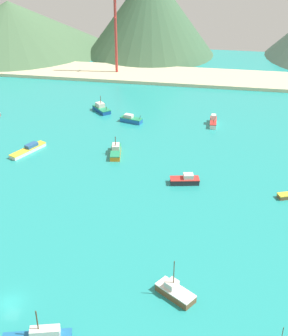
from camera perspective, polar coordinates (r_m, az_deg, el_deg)
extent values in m
cube|color=teal|center=(100.78, -9.27, -4.43)|extent=(260.00, 280.00, 0.50)
cube|color=#1E5BA8|center=(139.03, -1.60, 5.98)|extent=(6.97, 3.98, 1.25)
cube|color=#238C5B|center=(138.75, -1.60, 6.25)|extent=(7.11, 4.06, 0.20)
cube|color=beige|center=(138.89, -1.91, 6.53)|extent=(2.95, 2.35, 0.96)
cylinder|color=#4C3823|center=(137.22, -0.50, 6.35)|extent=(0.72, 0.31, 1.69)
cylinder|color=#4C3823|center=(69.23, 16.87, -19.33)|extent=(0.10, 0.10, 2.92)
cube|color=silver|center=(138.62, 8.63, 5.59)|extent=(1.99, 7.06, 1.29)
cube|color=red|center=(138.33, 8.66, 5.87)|extent=(2.03, 7.20, 0.20)
cube|color=beige|center=(138.83, 8.69, 6.33)|extent=(1.42, 1.99, 1.47)
cylinder|color=#4C3823|center=(135.11, 8.65, 5.68)|extent=(0.14, 0.73, 1.73)
cube|color=orange|center=(119.27, -3.56, 1.92)|extent=(3.81, 8.12, 1.24)
cube|color=#238C5B|center=(118.95, -3.57, 2.23)|extent=(3.88, 8.28, 0.20)
cube|color=beige|center=(119.54, -3.55, 2.71)|extent=(2.35, 3.21, 1.10)
cylinder|color=#4C3823|center=(118.24, -3.59, 3.38)|extent=(0.20, 0.20, 2.51)
cube|color=#232328|center=(106.54, 5.09, -1.64)|extent=(6.97, 3.78, 1.21)
cube|color=red|center=(106.19, 5.11, -1.31)|extent=(7.11, 3.86, 0.20)
cube|color=beige|center=(105.98, 5.57, -1.01)|extent=(2.59, 2.29, 1.06)
cube|color=brown|center=(77.09, 3.94, -15.36)|extent=(6.99, 5.91, 1.24)
cube|color=white|center=(76.59, 3.96, -14.97)|extent=(7.13, 6.03, 0.20)
cube|color=beige|center=(76.49, 3.49, -14.29)|extent=(2.51, 2.58, 1.22)
cylinder|color=#4C3823|center=(74.45, 3.76, -12.83)|extent=(0.15, 0.15, 4.41)
cube|color=silver|center=(124.35, -14.28, 2.11)|extent=(6.67, 10.67, 0.89)
cube|color=gold|center=(124.11, -14.31, 2.34)|extent=(6.80, 10.89, 0.20)
cube|color=#28568C|center=(124.65, -13.88, 2.78)|extent=(3.02, 3.84, 0.85)
cube|color=#1E669E|center=(71.82, -13.23, -19.74)|extent=(10.17, 4.53, 0.20)
cube|color=silver|center=(71.07, -12.27, -19.34)|extent=(4.54, 2.54, 1.32)
cylinder|color=#4C3823|center=(69.48, -13.22, -18.01)|extent=(0.20, 0.20, 3.45)
cube|color=#14478C|center=(147.65, -5.32, 7.24)|extent=(6.99, 7.18, 1.21)
cube|color=#238C5B|center=(147.39, -5.33, 7.49)|extent=(7.13, 7.33, 0.20)
cube|color=beige|center=(147.86, -5.51, 7.87)|extent=(3.39, 3.41, 1.33)
cylinder|color=#4C3823|center=(144.48, -4.73, 7.39)|extent=(0.56, 0.59, 1.63)
cylinder|color=#4C3823|center=(146.77, -5.44, 8.50)|extent=(0.17, 0.17, 2.44)
cube|color=beige|center=(183.34, 0.07, 11.63)|extent=(247.00, 22.05, 1.20)
cone|color=#476B47|center=(230.80, -16.33, 16.72)|extent=(89.24, 89.24, 21.77)
cone|color=#3D6042|center=(213.03, 0.80, 19.01)|extent=(57.93, 57.93, 37.27)
cylinder|color=#B7332D|center=(180.79, -3.57, 16.94)|extent=(1.03, 1.03, 35.48)
cylinder|color=#B7332D|center=(179.99, -3.61, 18.27)|extent=(0.52, 2.84, 0.52)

